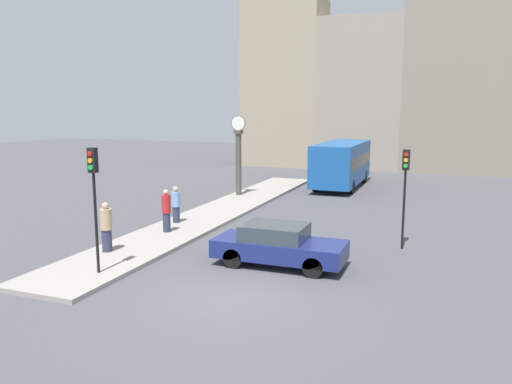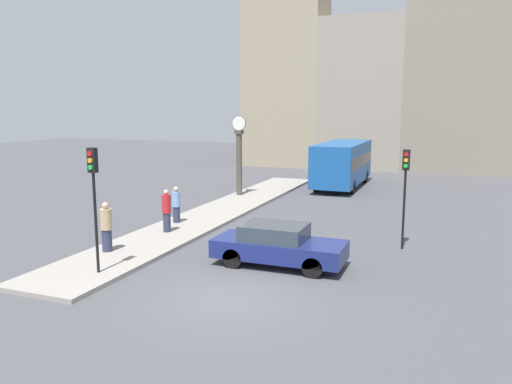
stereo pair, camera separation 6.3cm
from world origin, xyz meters
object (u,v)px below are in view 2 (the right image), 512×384
traffic_light_far (405,178)px  pedestrian_tan_coat (106,227)px  street_clock (239,157)px  pedestrian_red_top (167,211)px  bus_distant (343,162)px  traffic_light_near (94,184)px  sedan_car (278,245)px  pedestrian_blue_stripe (176,205)px

traffic_light_far → pedestrian_tan_coat: 11.08m
street_clock → pedestrian_red_top: (0.75, -9.51, -1.39)m
bus_distant → traffic_light_near: size_ratio=2.07×
sedan_car → traffic_light_near: size_ratio=1.12×
bus_distant → pedestrian_blue_stripe: bearing=-108.6°
street_clock → pedestrian_tan_coat: (0.26, -12.81, -1.39)m
traffic_light_near → pedestrian_blue_stripe: bearing=100.2°
sedan_car → pedestrian_tan_coat: 6.25m
traffic_light_far → traffic_light_near: bearing=-142.0°
pedestrian_red_top → pedestrian_tan_coat: (-0.49, -3.31, -0.00)m
traffic_light_near → traffic_light_far: traffic_light_near is taller
sedan_car → pedestrian_red_top: size_ratio=2.47×
traffic_light_far → sedan_car: bearing=-135.9°
traffic_light_far → pedestrian_red_top: traffic_light_far is taller
pedestrian_blue_stripe → sedan_car: bearing=-32.3°
sedan_car → bus_distant: 17.99m
bus_distant → pedestrian_blue_stripe: (-4.72, -13.99, -0.74)m
street_clock → bus_distant: bearing=51.3°
bus_distant → pedestrian_blue_stripe: size_ratio=4.95×
street_clock → pedestrian_tan_coat: size_ratio=2.61×
sedan_car → pedestrian_red_top: 6.09m
bus_distant → street_clock: street_clock is taller
bus_distant → pedestrian_tan_coat: bus_distant is taller
bus_distant → pedestrian_red_top: size_ratio=4.56×
street_clock → pedestrian_tan_coat: bearing=-88.9°
street_clock → pedestrian_blue_stripe: (0.23, -7.82, -1.46)m
street_clock → sedan_car: bearing=-61.4°
traffic_light_near → pedestrian_red_top: 5.75m
pedestrian_tan_coat → sedan_car: bearing=10.0°
bus_distant → pedestrian_tan_coat: 19.57m
sedan_car → pedestrian_tan_coat: pedestrian_tan_coat is taller
pedestrian_red_top → bus_distant: bearing=75.0°
traffic_light_far → pedestrian_tan_coat: (-9.89, -4.70, -1.66)m
traffic_light_far → street_clock: bearing=141.4°
sedan_car → street_clock: size_ratio=0.94×
sedan_car → pedestrian_blue_stripe: (-6.18, 3.91, 0.25)m
sedan_car → pedestrian_blue_stripe: bearing=147.7°
pedestrian_red_top → traffic_light_near: bearing=-82.1°
sedan_car → pedestrian_blue_stripe: size_ratio=2.68×
pedestrian_red_top → traffic_light_far: bearing=8.5°
pedestrian_tan_coat → traffic_light_far: bearing=25.4°
traffic_light_far → pedestrian_tan_coat: traffic_light_far is taller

